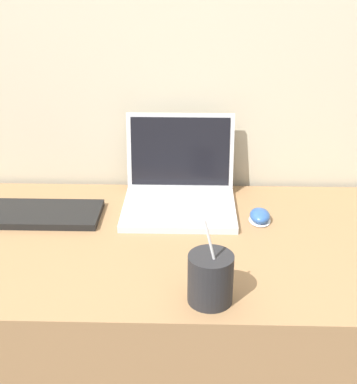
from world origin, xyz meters
name	(u,v)px	position (x,y,z in m)	size (l,w,h in m)	color
wall_back	(161,39)	(0.00, 0.76, 1.25)	(7.00, 0.04, 2.50)	#BCB299
desk	(158,349)	(0.00, 0.36, 0.39)	(1.49, 0.72, 0.78)	#936D47
laptop	(179,188)	(0.06, 0.58, 0.83)	(0.34, 0.31, 0.26)	silver
drink_cup	(210,278)	(0.14, 0.09, 0.84)	(0.10, 0.10, 0.22)	#232326
computer_mouse	(260,216)	(0.30, 0.47, 0.79)	(0.06, 0.08, 0.04)	white
external_keyboard	(39,214)	(-0.35, 0.48, 0.79)	(0.36, 0.17, 0.02)	black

